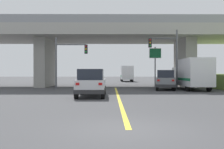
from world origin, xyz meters
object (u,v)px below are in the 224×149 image
Objects in this scene: suv_crossing at (165,80)px; box_truck at (192,74)px; highway_sign at (155,58)px; traffic_signal_farside at (67,57)px; suv_lead at (91,83)px; semi_truck_distant at (127,73)px; traffic_signal_nearside at (168,52)px.

box_truck reaches higher than suv_crossing.
traffic_signal_farside is at bearing -158.16° from highway_sign.
highway_sign is at bearing 120.54° from box_truck.
suv_crossing is 0.66× the size of box_truck.
suv_lead is 0.71× the size of semi_truck_distant.
traffic_signal_nearside is (7.34, 7.98, 2.83)m from suv_lead.
box_truck is at bearing -4.24° from traffic_signal_farside.
suv_crossing is 25.92m from semi_truck_distant.
traffic_signal_nearside is (0.29, 0.21, 2.84)m from suv_crossing.
suv_lead is 9.41m from traffic_signal_farside.
semi_truck_distant reaches higher than suv_lead.
suv_crossing is 2.86m from traffic_signal_nearside.
traffic_signal_farside reaches higher than box_truck.
suv_crossing is at bearing 47.79° from suv_lead.
suv_lead is at bearing -97.85° from semi_truck_distant.
semi_truck_distant reaches higher than suv_crossing.
highway_sign is at bearing -84.15° from semi_truck_distant.
suv_lead is 0.97× the size of highway_sign.
traffic_signal_nearside is at bearing 47.40° from suv_lead.
semi_truck_distant is at bearing 101.05° from box_truck.
box_truck is at bearing -59.46° from highway_sign.
semi_truck_distant is (-2.42, 25.80, 0.59)m from suv_crossing.
traffic_signal_farside reaches higher than suv_crossing.
traffic_signal_nearside reaches higher than suv_crossing.
suv_crossing is 0.78× the size of traffic_signal_nearside.
semi_truck_distant is (-2.71, 25.59, -2.25)m from traffic_signal_nearside.
highway_sign is 21.26m from semi_truck_distant.
highway_sign is at bearing 103.86° from suv_crossing.
traffic_signal_farside is at bearing -173.42° from suv_crossing.
suv_lead is at bearing -132.60° from traffic_signal_nearside.
box_truck is at bearing -78.95° from semi_truck_distant.
box_truck is 6.05m from highway_sign.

